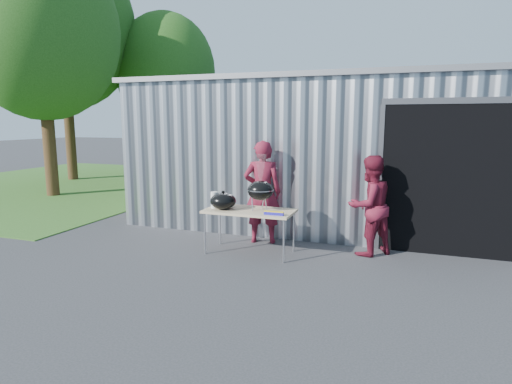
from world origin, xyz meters
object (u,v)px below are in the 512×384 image
at_px(kettle_grill, 260,186).
at_px(person_bystander, 370,206).
at_px(folding_table, 250,212).
at_px(person_cook, 262,192).

bearing_deg(kettle_grill, person_bystander, 18.32).
bearing_deg(person_bystander, folding_table, -27.36).
distance_m(person_cook, person_bystander, 1.92).
xyz_separation_m(folding_table, person_bystander, (1.91, 0.60, 0.13)).
bearing_deg(person_bystander, person_cook, -47.65).
relative_size(folding_table, person_cook, 0.80).
distance_m(kettle_grill, person_bystander, 1.85).
xyz_separation_m(kettle_grill, person_bystander, (1.73, 0.57, -0.33)).
relative_size(folding_table, kettle_grill, 1.60).
relative_size(kettle_grill, person_cook, 0.50).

